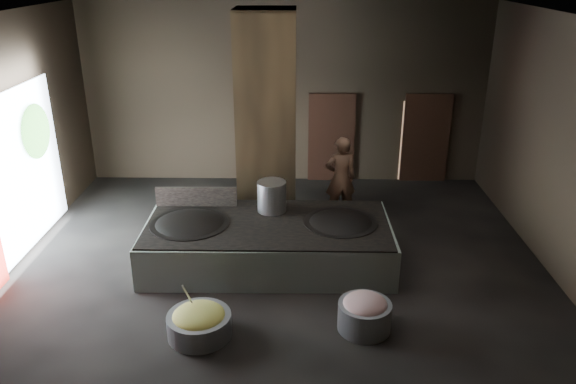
{
  "coord_description": "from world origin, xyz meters",
  "views": [
    {
      "loc": [
        0.35,
        -9.33,
        5.33
      ],
      "look_at": [
        0.17,
        0.54,
        1.25
      ],
      "focal_mm": 35.0,
      "sensor_mm": 36.0,
      "label": 1
    }
  ],
  "objects_px": {
    "wok_left": "(190,227)",
    "cook": "(341,178)",
    "veg_basin": "(199,325)",
    "hearth_platform": "(268,243)",
    "wok_right": "(340,226)",
    "meat_basin": "(364,316)",
    "stock_pot": "(272,196)"
  },
  "relations": [
    {
      "from": "wok_left",
      "to": "meat_basin",
      "type": "xyz_separation_m",
      "value": [
        3.05,
        -2.01,
        -0.52
      ]
    },
    {
      "from": "hearth_platform",
      "to": "wok_right",
      "type": "distance_m",
      "value": 1.4
    },
    {
      "from": "veg_basin",
      "to": "hearth_platform",
      "type": "bearing_deg",
      "value": 67.63
    },
    {
      "from": "meat_basin",
      "to": "wok_right",
      "type": "bearing_deg",
      "value": 96.74
    },
    {
      "from": "wok_right",
      "to": "cook",
      "type": "height_order",
      "value": "cook"
    },
    {
      "from": "wok_left",
      "to": "stock_pot",
      "type": "distance_m",
      "value": 1.66
    },
    {
      "from": "wok_left",
      "to": "veg_basin",
      "type": "height_order",
      "value": "wok_left"
    },
    {
      "from": "hearth_platform",
      "to": "stock_pot",
      "type": "height_order",
      "value": "stock_pot"
    },
    {
      "from": "hearth_platform",
      "to": "veg_basin",
      "type": "xyz_separation_m",
      "value": [
        -0.94,
        -2.28,
        -0.22
      ]
    },
    {
      "from": "hearth_platform",
      "to": "cook",
      "type": "bearing_deg",
      "value": 53.77
    },
    {
      "from": "stock_pot",
      "to": "meat_basin",
      "type": "bearing_deg",
      "value": -59.34
    },
    {
      "from": "veg_basin",
      "to": "meat_basin",
      "type": "xyz_separation_m",
      "value": [
        2.54,
        0.21,
        0.05
      ]
    },
    {
      "from": "stock_pot",
      "to": "cook",
      "type": "xyz_separation_m",
      "value": [
        1.44,
        1.53,
        -0.2
      ]
    },
    {
      "from": "wok_left",
      "to": "veg_basin",
      "type": "distance_m",
      "value": 2.36
    },
    {
      "from": "hearth_platform",
      "to": "wok_right",
      "type": "relative_size",
      "value": 3.41
    },
    {
      "from": "wok_right",
      "to": "cook",
      "type": "distance_m",
      "value": 2.04
    },
    {
      "from": "veg_basin",
      "to": "wok_left",
      "type": "bearing_deg",
      "value": 102.97
    },
    {
      "from": "wok_left",
      "to": "cook",
      "type": "bearing_deg",
      "value": 35.95
    },
    {
      "from": "wok_right",
      "to": "meat_basin",
      "type": "distance_m",
      "value": 2.19
    },
    {
      "from": "hearth_platform",
      "to": "veg_basin",
      "type": "bearing_deg",
      "value": -113.05
    },
    {
      "from": "stock_pot",
      "to": "meat_basin",
      "type": "distance_m",
      "value": 3.17
    },
    {
      "from": "veg_basin",
      "to": "meat_basin",
      "type": "height_order",
      "value": "meat_basin"
    },
    {
      "from": "wok_right",
      "to": "meat_basin",
      "type": "xyz_separation_m",
      "value": [
        0.25,
        -2.11,
        -0.52
      ]
    },
    {
      "from": "wok_left",
      "to": "cook",
      "type": "distance_m",
      "value": 3.63
    },
    {
      "from": "meat_basin",
      "to": "stock_pot",
      "type": "bearing_deg",
      "value": 120.66
    },
    {
      "from": "stock_pot",
      "to": "wok_left",
      "type": "bearing_deg",
      "value": -158.2
    },
    {
      "from": "wok_left",
      "to": "wok_right",
      "type": "xyz_separation_m",
      "value": [
        2.8,
        0.1,
        0.0
      ]
    },
    {
      "from": "hearth_platform",
      "to": "wok_right",
      "type": "xyz_separation_m",
      "value": [
        1.35,
        0.05,
        0.35
      ]
    },
    {
      "from": "hearth_platform",
      "to": "wok_left",
      "type": "height_order",
      "value": "wok_left"
    },
    {
      "from": "wok_right",
      "to": "wok_left",
      "type": "bearing_deg",
      "value": -177.95
    },
    {
      "from": "wok_left",
      "to": "veg_basin",
      "type": "xyz_separation_m",
      "value": [
        0.51,
        -2.23,
        -0.57
      ]
    },
    {
      "from": "hearth_platform",
      "to": "stock_pot",
      "type": "distance_m",
      "value": 0.92
    }
  ]
}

